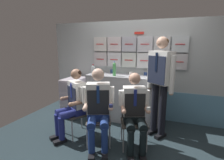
{
  "coord_description": "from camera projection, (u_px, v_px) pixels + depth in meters",
  "views": [
    {
      "loc": [
        0.82,
        -2.41,
        1.65
      ],
      "look_at": [
        -0.21,
        0.34,
        1.04
      ],
      "focal_mm": 27.7,
      "sensor_mm": 36.0,
      "label": 1
    }
  ],
  "objects": [
    {
      "name": "espresso_cup_small",
      "position": [
        131.0,
        73.0,
        3.72
      ],
      "size": [
        0.07,
        0.07,
        0.07
      ],
      "color": "silver",
      "rests_on": "galley_counter"
    },
    {
      "name": "crew_member_center",
      "position": [
        98.0,
        105.0,
        2.75
      ],
      "size": [
        0.58,
        0.71,
        1.28
      ],
      "color": "black",
      "rests_on": "ground"
    },
    {
      "name": "folding_chair_left",
      "position": [
        81.0,
        108.0,
        3.18
      ],
      "size": [
        0.55,
        0.55,
        0.82
      ],
      "color": "#A8AAAF",
      "rests_on": "ground"
    },
    {
      "name": "coffee_cup_white",
      "position": [
        112.0,
        71.0,
        3.97
      ],
      "size": [
        0.07,
        0.07,
        0.09
      ],
      "color": "navy",
      "rests_on": "galley_counter"
    },
    {
      "name": "snack_banana",
      "position": [
        153.0,
        77.0,
        3.41
      ],
      "size": [
        0.17,
        0.1,
        0.04
      ],
      "color": "yellow",
      "rests_on": "galley_counter"
    },
    {
      "name": "crew_member_standing",
      "position": [
        160.0,
        78.0,
        2.99
      ],
      "size": [
        0.47,
        0.41,
        1.77
      ],
      "color": "black",
      "rests_on": "ground"
    },
    {
      "name": "sparkling_bottle_green",
      "position": [
        114.0,
        69.0,
        3.61
      ],
      "size": [
        0.07,
        0.07,
        0.3
      ],
      "color": "#4BA455",
      "rests_on": "galley_counter"
    },
    {
      "name": "paper_cup_tan",
      "position": [
        145.0,
        74.0,
        3.69
      ],
      "size": [
        0.07,
        0.07,
        0.07
      ],
      "color": "navy",
      "rests_on": "galley_counter"
    },
    {
      "name": "water_bottle_blue_cap",
      "position": [
        93.0,
        70.0,
        3.76
      ],
      "size": [
        0.07,
        0.07,
        0.23
      ],
      "color": "silver",
      "rests_on": "galley_counter"
    },
    {
      "name": "crew_member_right",
      "position": [
        135.0,
        109.0,
        2.66
      ],
      "size": [
        0.54,
        0.66,
        1.22
      ],
      "color": "black",
      "rests_on": "ground"
    },
    {
      "name": "ground",
      "position": [
        117.0,
        148.0,
        2.83
      ],
      "size": [
        4.8,
        4.8,
        0.04
      ],
      "primitive_type": "cube",
      "color": "#212F34"
    },
    {
      "name": "water_bottle_tall",
      "position": [
        159.0,
        70.0,
        3.56
      ],
      "size": [
        0.08,
        0.08,
        0.3
      ],
      "color": "silver",
      "rests_on": "galley_counter"
    },
    {
      "name": "folding_chair_center",
      "position": [
        99.0,
        113.0,
        2.94
      ],
      "size": [
        0.52,
        0.52,
        0.82
      ],
      "color": "#A8AAAF",
      "rests_on": "ground"
    },
    {
      "name": "galley_bulkhead",
      "position": [
        137.0,
        70.0,
        3.86
      ],
      "size": [
        4.2,
        0.14,
        2.15
      ],
      "color": "#ADB5B6",
      "rests_on": "ground"
    },
    {
      "name": "crew_member_left",
      "position": [
        73.0,
        101.0,
        3.05
      ],
      "size": [
        0.6,
        0.67,
        1.23
      ],
      "color": "black",
      "rests_on": "ground"
    },
    {
      "name": "folding_chair_right",
      "position": [
        133.0,
        115.0,
        2.86
      ],
      "size": [
        0.52,
        0.52,
        0.82
      ],
      "color": "#A8AAAF",
      "rests_on": "ground"
    },
    {
      "name": "service_trolley",
      "position": [
        75.0,
        95.0,
        4.04
      ],
      "size": [
        0.4,
        0.65,
        0.88
      ],
      "color": "black",
      "rests_on": "ground"
    },
    {
      "name": "galley_counter",
      "position": [
        124.0,
        98.0,
        3.8
      ],
      "size": [
        1.63,
        0.53,
        0.99
      ],
      "color": "#B6B8BF",
      "rests_on": "ground"
    }
  ]
}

